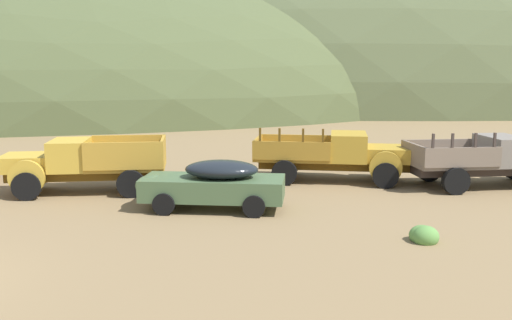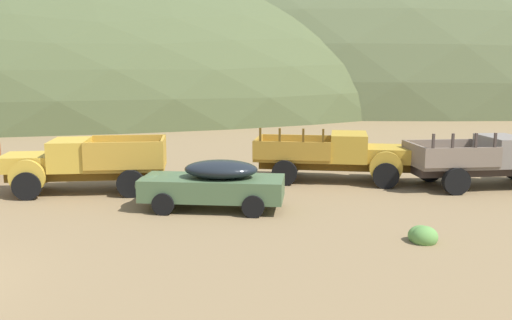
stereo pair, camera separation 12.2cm
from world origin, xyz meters
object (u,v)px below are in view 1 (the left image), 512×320
object	(u,v)px
truck_mustard	(345,156)
truck_faded_yellow	(76,164)
truck_primer_gray	(498,160)
car_weathered_green	(209,184)

from	to	relation	value
truck_mustard	truck_faded_yellow	bearing A→B (deg)	-160.49
truck_faded_yellow	truck_mustard	xyz separation A→B (m)	(10.02, 1.10, -0.02)
truck_faded_yellow	truck_primer_gray	distance (m)	15.47
truck_faded_yellow	truck_primer_gray	bearing A→B (deg)	177.21
car_weathered_green	truck_faded_yellow	bearing A→B (deg)	-19.57
car_weathered_green	truck_primer_gray	bearing A→B (deg)	-156.52
truck_mustard	car_weathered_green	bearing A→B (deg)	-130.83
truck_mustard	truck_primer_gray	size ratio (longest dim) A/B	1.09
truck_faded_yellow	truck_mustard	world-z (taller)	truck_mustard
truck_primer_gray	truck_faded_yellow	bearing A→B (deg)	177.40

